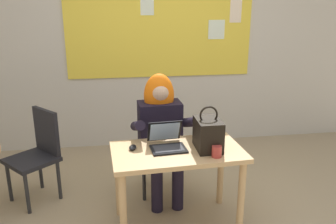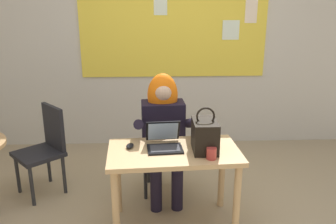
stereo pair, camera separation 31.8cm
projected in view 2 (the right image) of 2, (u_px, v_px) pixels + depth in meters
wall_back_bulletin at (173, 44)px, 4.64m from camera, size 6.00×2.14×2.72m
desk_main at (174, 162)px, 3.01m from camera, size 1.14×0.68×0.72m
chair_at_desk at (164, 144)px, 3.68m from camera, size 0.45×0.45×0.89m
person_costumed at (164, 127)px, 3.48m from camera, size 0.62×0.63×1.24m
laptop at (164, 142)px, 3.03m from camera, size 0.32×0.34×0.21m
computer_mouse at (130, 146)px, 3.02m from camera, size 0.08×0.11×0.03m
handbag at (205, 135)px, 2.93m from camera, size 0.20×0.30×0.38m
coffee_mug at (211, 153)px, 2.80m from camera, size 0.08×0.08×0.09m
chair_spare_by_window at (45, 145)px, 3.61m from camera, size 0.59×0.59×0.91m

